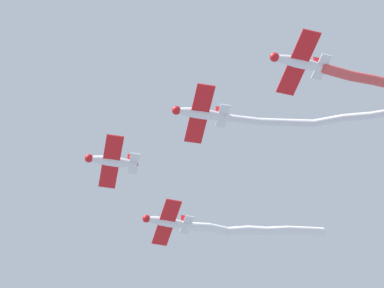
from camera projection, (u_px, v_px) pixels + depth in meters
name	position (u px, v px, depth m)	size (l,w,h in m)	color
airplane_lead	(111.00, 161.00, 81.37)	(5.59, 6.63, 1.76)	white
airplane_left_wing	(200.00, 113.00, 77.28)	(5.58, 6.66, 1.76)	white
smoke_trail_left_wing	(361.00, 113.00, 76.62)	(23.93, 7.18, 1.35)	white
airplane_right_wing	(167.00, 222.00, 87.71)	(5.70, 6.46, 1.76)	white
smoke_trail_right_wing	(258.00, 230.00, 90.55)	(12.32, 10.62, 4.01)	white
airplane_slot	(298.00, 62.00, 72.95)	(5.73, 6.41, 1.76)	white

